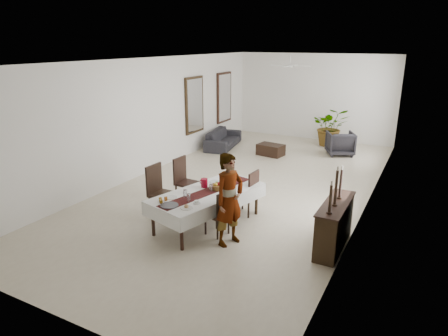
% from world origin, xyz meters
% --- Properties ---
extents(floor, '(6.00, 12.00, 0.00)m').
position_xyz_m(floor, '(0.00, 0.00, 0.00)').
color(floor, beige).
rests_on(floor, ground).
extents(ceiling, '(6.00, 12.00, 0.02)m').
position_xyz_m(ceiling, '(0.00, 0.00, 3.20)').
color(ceiling, white).
rests_on(ceiling, wall_back).
extents(wall_back, '(6.00, 0.02, 3.20)m').
position_xyz_m(wall_back, '(0.00, 6.00, 1.60)').
color(wall_back, white).
rests_on(wall_back, floor).
extents(wall_front, '(6.00, 0.02, 3.20)m').
position_xyz_m(wall_front, '(0.00, -6.00, 1.60)').
color(wall_front, white).
rests_on(wall_front, floor).
extents(wall_left, '(0.02, 12.00, 3.20)m').
position_xyz_m(wall_left, '(-3.00, 0.00, 1.60)').
color(wall_left, white).
rests_on(wall_left, floor).
extents(wall_right, '(0.02, 12.00, 3.20)m').
position_xyz_m(wall_right, '(3.00, 0.00, 1.60)').
color(wall_right, white).
rests_on(wall_right, floor).
extents(dining_table_top, '(1.50, 2.43, 0.05)m').
position_xyz_m(dining_table_top, '(0.27, -2.51, 0.68)').
color(dining_table_top, black).
rests_on(dining_table_top, table_leg_fl).
extents(table_leg_fl, '(0.08, 0.08, 0.66)m').
position_xyz_m(table_leg_fl, '(-0.41, -3.44, 0.33)').
color(table_leg_fl, black).
rests_on(table_leg_fl, floor).
extents(table_leg_fr, '(0.08, 0.08, 0.66)m').
position_xyz_m(table_leg_fr, '(0.39, -3.66, 0.33)').
color(table_leg_fr, black).
rests_on(table_leg_fr, floor).
extents(table_leg_bl, '(0.08, 0.08, 0.66)m').
position_xyz_m(table_leg_bl, '(0.15, -1.36, 0.33)').
color(table_leg_bl, black).
rests_on(table_leg_bl, floor).
extents(table_leg_br, '(0.08, 0.08, 0.66)m').
position_xyz_m(table_leg_br, '(0.95, -1.58, 0.33)').
color(table_leg_br, black).
rests_on(table_leg_br, floor).
extents(tablecloth_top, '(1.71, 2.64, 0.01)m').
position_xyz_m(tablecloth_top, '(0.27, -2.51, 0.71)').
color(tablecloth_top, white).
rests_on(tablecloth_top, dining_table_top).
extents(tablecloth_drape_left, '(0.64, 2.35, 0.28)m').
position_xyz_m(tablecloth_drape_left, '(-0.26, -2.37, 0.58)').
color(tablecloth_drape_left, white).
rests_on(tablecloth_drape_left, dining_table_top).
extents(tablecloth_drape_right, '(0.64, 2.35, 0.28)m').
position_xyz_m(tablecloth_drape_right, '(0.80, -2.65, 0.58)').
color(tablecloth_drape_right, silver).
rests_on(tablecloth_drape_right, dining_table_top).
extents(tablecloth_drape_near, '(1.08, 0.30, 0.28)m').
position_xyz_m(tablecloth_drape_near, '(-0.05, -3.68, 0.58)').
color(tablecloth_drape_near, white).
rests_on(tablecloth_drape_near, dining_table_top).
extents(tablecloth_drape_far, '(1.08, 0.30, 0.28)m').
position_xyz_m(tablecloth_drape_far, '(0.58, -1.34, 0.58)').
color(tablecloth_drape_far, white).
rests_on(tablecloth_drape_far, dining_table_top).
extents(table_runner, '(0.93, 2.36, 0.00)m').
position_xyz_m(table_runner, '(0.27, -2.51, 0.72)').
color(table_runner, '#501817').
rests_on(table_runner, tablecloth_top).
extents(red_pitcher, '(0.17, 0.17, 0.19)m').
position_xyz_m(red_pitcher, '(0.08, -2.31, 0.81)').
color(red_pitcher, maroon).
rests_on(red_pitcher, tablecloth_top).
extents(pitcher_handle, '(0.11, 0.05, 0.11)m').
position_xyz_m(pitcher_handle, '(0.00, -2.29, 0.81)').
color(pitcher_handle, maroon).
rests_on(pitcher_handle, red_pitcher).
extents(wine_glass_near, '(0.07, 0.07, 0.16)m').
position_xyz_m(wine_glass_near, '(0.22, -3.13, 0.80)').
color(wine_glass_near, white).
rests_on(wine_glass_near, tablecloth_top).
extents(wine_glass_mid, '(0.07, 0.07, 0.16)m').
position_xyz_m(wine_glass_mid, '(0.04, -2.99, 0.80)').
color(wine_glass_mid, silver).
rests_on(wine_glass_mid, tablecloth_top).
extents(wine_glass_far, '(0.07, 0.07, 0.16)m').
position_xyz_m(wine_glass_far, '(0.33, -2.48, 0.80)').
color(wine_glass_far, white).
rests_on(wine_glass_far, tablecloth_top).
extents(teacup_right, '(0.08, 0.08, 0.06)m').
position_xyz_m(teacup_right, '(0.40, -3.13, 0.75)').
color(teacup_right, white).
rests_on(teacup_right, saucer_right).
extents(saucer_right, '(0.14, 0.14, 0.01)m').
position_xyz_m(saucer_right, '(0.40, -3.13, 0.72)').
color(saucer_right, silver).
rests_on(saucer_right, tablecloth_top).
extents(teacup_left, '(0.08, 0.08, 0.06)m').
position_xyz_m(teacup_left, '(-0.09, -2.76, 0.75)').
color(teacup_left, silver).
rests_on(teacup_left, saucer_left).
extents(saucer_left, '(0.14, 0.14, 0.01)m').
position_xyz_m(saucer_left, '(-0.09, -2.76, 0.72)').
color(saucer_left, white).
rests_on(saucer_left, tablecloth_top).
extents(plate_near_right, '(0.23, 0.23, 0.01)m').
position_xyz_m(plate_near_right, '(0.35, -3.41, 0.73)').
color(plate_near_right, silver).
rests_on(plate_near_right, tablecloth_top).
extents(bread_near_right, '(0.08, 0.08, 0.08)m').
position_xyz_m(bread_near_right, '(0.35, -3.41, 0.75)').
color(bread_near_right, tan).
rests_on(bread_near_right, plate_near_right).
extents(plate_near_left, '(0.23, 0.23, 0.01)m').
position_xyz_m(plate_near_left, '(-0.19, -3.12, 0.73)').
color(plate_near_left, white).
rests_on(plate_near_left, tablecloth_top).
extents(plate_far_left, '(0.23, 0.23, 0.01)m').
position_xyz_m(plate_far_left, '(0.11, -1.93, 0.73)').
color(plate_far_left, silver).
rests_on(plate_far_left, tablecloth_top).
extents(serving_tray, '(0.34, 0.34, 0.02)m').
position_xyz_m(serving_tray, '(0.01, -3.47, 0.73)').
color(serving_tray, '#3E3D42').
rests_on(serving_tray, tablecloth_top).
extents(jam_jar_a, '(0.06, 0.06, 0.07)m').
position_xyz_m(jam_jar_a, '(-0.20, -3.44, 0.75)').
color(jam_jar_a, brown).
rests_on(jam_jar_a, tablecloth_top).
extents(jam_jar_b, '(0.06, 0.06, 0.07)m').
position_xyz_m(jam_jar_b, '(-0.27, -3.36, 0.75)').
color(jam_jar_b, '#895F14').
rests_on(jam_jar_b, tablecloth_top).
extents(jam_jar_c, '(0.06, 0.06, 0.07)m').
position_xyz_m(jam_jar_c, '(-0.20, -3.28, 0.75)').
color(jam_jar_c, '#974C15').
rests_on(jam_jar_c, tablecloth_top).
extents(fruit_basket, '(0.28, 0.28, 0.09)m').
position_xyz_m(fruit_basket, '(0.38, -2.29, 0.77)').
color(fruit_basket, brown).
rests_on(fruit_basket, tablecloth_top).
extents(fruit_red, '(0.08, 0.08, 0.08)m').
position_xyz_m(fruit_red, '(0.41, -2.28, 0.84)').
color(fruit_red, maroon).
rests_on(fruit_red, fruit_basket).
extents(fruit_green, '(0.08, 0.08, 0.08)m').
position_xyz_m(fruit_green, '(0.35, -2.26, 0.84)').
color(fruit_green, '#4F7B25').
rests_on(fruit_green, fruit_basket).
extents(fruit_yellow, '(0.08, 0.08, 0.08)m').
position_xyz_m(fruit_yellow, '(0.36, -2.34, 0.84)').
color(fruit_yellow, gold).
rests_on(fruit_yellow, fruit_basket).
extents(chair_right_near_seat, '(0.47, 0.47, 0.04)m').
position_xyz_m(chair_right_near_seat, '(0.65, -2.81, 0.41)').
color(chair_right_near_seat, black).
rests_on(chair_right_near_seat, chair_right_near_leg_fl).
extents(chair_right_near_leg_fl, '(0.05, 0.05, 0.39)m').
position_xyz_m(chair_right_near_leg_fl, '(0.77, -3.00, 0.19)').
color(chair_right_near_leg_fl, black).
rests_on(chair_right_near_leg_fl, floor).
extents(chair_right_near_leg_fr, '(0.05, 0.05, 0.39)m').
position_xyz_m(chair_right_near_leg_fr, '(0.84, -2.69, 0.19)').
color(chair_right_near_leg_fr, black).
rests_on(chair_right_near_leg_fr, floor).
extents(chair_right_near_leg_bl, '(0.05, 0.05, 0.39)m').
position_xyz_m(chair_right_near_leg_bl, '(0.46, -2.92, 0.19)').
color(chair_right_near_leg_bl, black).
rests_on(chair_right_near_leg_bl, floor).
extents(chair_right_near_leg_br, '(0.05, 0.05, 0.39)m').
position_xyz_m(chair_right_near_leg_br, '(0.53, -2.61, 0.19)').
color(chair_right_near_leg_br, black).
rests_on(chair_right_near_leg_br, floor).
extents(chair_right_near_back, '(0.13, 0.39, 0.50)m').
position_xyz_m(chair_right_near_back, '(0.82, -2.85, 0.67)').
color(chair_right_near_back, black).
rests_on(chair_right_near_back, chair_right_near_seat).
extents(chair_right_far_seat, '(0.45, 0.45, 0.05)m').
position_xyz_m(chair_right_far_seat, '(0.72, -1.66, 0.44)').
color(chair_right_far_seat, black).
rests_on(chair_right_far_seat, chair_right_far_leg_fl).
extents(chair_right_far_leg_fl, '(0.05, 0.05, 0.42)m').
position_xyz_m(chair_right_far_leg_fl, '(0.88, -1.84, 0.21)').
color(chair_right_far_leg_fl, black).
rests_on(chair_right_far_leg_fl, floor).
extents(chair_right_far_leg_fr, '(0.05, 0.05, 0.42)m').
position_xyz_m(chair_right_far_leg_fr, '(0.91, -1.50, 0.21)').
color(chair_right_far_leg_fr, black).
rests_on(chair_right_far_leg_fr, floor).
extents(chair_right_far_leg_bl, '(0.05, 0.05, 0.42)m').
position_xyz_m(chair_right_far_leg_bl, '(0.54, -1.81, 0.21)').
color(chair_right_far_leg_bl, black).
rests_on(chair_right_far_leg_bl, floor).
extents(chair_right_far_leg_br, '(0.05, 0.05, 0.42)m').
position_xyz_m(chair_right_far_leg_br, '(0.57, -1.47, 0.21)').
color(chair_right_far_leg_br, black).
rests_on(chair_right_far_leg_br, floor).
extents(chair_right_far_back, '(0.07, 0.42, 0.54)m').
position_xyz_m(chair_right_far_back, '(0.92, -1.67, 0.73)').
color(chair_right_far_back, black).
rests_on(chair_right_far_back, chair_right_far_seat).
extents(chair_left_near_seat, '(0.50, 0.50, 0.05)m').
position_xyz_m(chair_left_near_seat, '(-0.77, -2.63, 0.50)').
color(chair_left_near_seat, black).
rests_on(chair_left_near_seat, chair_left_near_leg_fl).
extents(chair_left_near_leg_fl, '(0.05, 0.05, 0.48)m').
position_xyz_m(chair_left_near_leg_fl, '(-0.96, -2.42, 0.24)').
color(chair_left_near_leg_fl, black).
rests_on(chair_left_near_leg_fl, floor).
extents(chair_left_near_leg_fr, '(0.05, 0.05, 0.48)m').
position_xyz_m(chair_left_near_leg_fr, '(-0.98, -2.82, 0.24)').
color(chair_left_near_leg_fr, black).
rests_on(chair_left_near_leg_fr, floor).
extents(chair_left_near_leg_bl, '(0.05, 0.05, 0.48)m').
position_xyz_m(chair_left_near_leg_bl, '(-0.56, -2.44, 0.24)').
color(chair_left_near_leg_bl, black).
rests_on(chair_left_near_leg_bl, floor).
extents(chair_left_near_leg_br, '(0.05, 0.05, 0.48)m').
position_xyz_m(chair_left_near_leg_br, '(-0.58, -2.84, 0.24)').
color(chair_left_near_leg_br, black).
rests_on(chair_left_near_leg_br, floor).
extents(chair_left_near_back, '(0.07, 0.48, 0.61)m').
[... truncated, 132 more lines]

